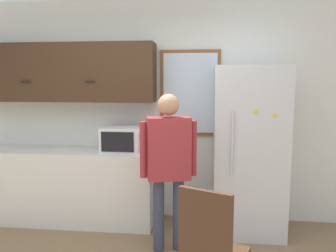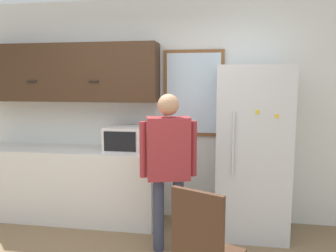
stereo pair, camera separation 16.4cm
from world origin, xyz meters
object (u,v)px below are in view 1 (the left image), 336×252
Objects in this scene: microwave at (126,139)px; person at (169,158)px; chair at (210,247)px; refrigerator at (249,151)px.

person is at bearing -45.58° from microwave.
microwave is 1.84m from chair.
microwave is 1.42m from refrigerator.
microwave is at bearing 119.48° from person.
person is 1.08m from chair.
person is (0.57, -0.58, -0.07)m from microwave.
person reaches higher than microwave.
refrigerator reaches higher than person.
microwave is 0.28× the size of refrigerator.
person is at bearing -147.89° from refrigerator.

